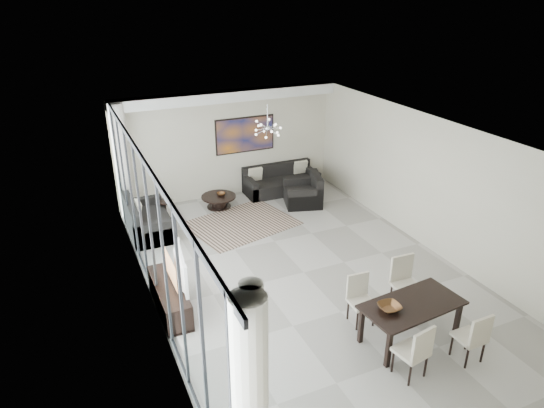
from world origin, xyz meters
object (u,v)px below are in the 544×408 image
coffee_table (219,201)px  tv_console (169,297)px  dining_table (412,308)px  sofa_main (281,183)px  television (176,268)px

coffee_table → tv_console: 4.44m
dining_table → coffee_table: bearing=100.7°
coffee_table → sofa_main: size_ratio=0.44×
television → tv_console: bearing=92.6°
tv_console → dining_table: (3.39, -2.41, 0.36)m
sofa_main → dining_table: (-0.76, -6.57, 0.35)m
television → dining_table: size_ratio=0.63×
dining_table → sofa_main: bearing=83.4°
coffee_table → tv_console: tv_console is taller
tv_console → television: 0.59m
sofa_main → dining_table: bearing=-96.6°
dining_table → tv_console: bearing=144.6°
tv_console → television: size_ratio=1.47×
coffee_table → sofa_main: 1.97m
sofa_main → television: bearing=-133.7°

